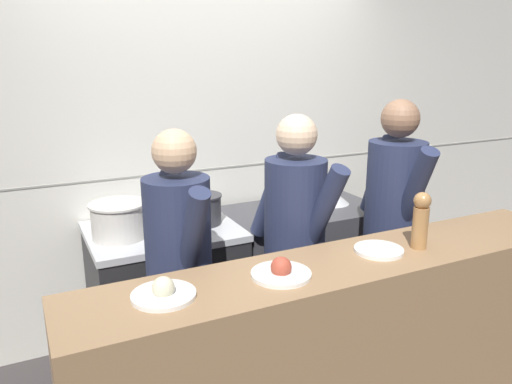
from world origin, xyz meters
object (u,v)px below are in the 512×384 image
chef_sous (294,247)px  chef_line (392,223)px  plated_dish_appetiser (281,272)px  oven_range (166,295)px  stock_pot (118,219)px  chef_head_cook (179,271)px  plated_dish_dessert (379,250)px  plated_dish_main (164,292)px  pepper_mill (421,219)px  mixing_bowl_steel (332,196)px  sauce_pot (203,208)px

chef_sous → chef_line: size_ratio=0.97×
chef_sous → chef_line: (0.69, 0.01, 0.03)m
plated_dish_appetiser → oven_range: bearing=98.6°
oven_range → stock_pot: 0.62m
chef_head_cook → plated_dish_dessert: bearing=-35.3°
plated_dish_main → plated_dish_dessert: plated_dish_main is taller
plated_dish_main → chef_line: 1.66m
pepper_mill → chef_line: bearing=59.1°
stock_pot → chef_head_cook: (0.18, -0.58, -0.12)m
oven_range → plated_dish_main: (-0.31, -1.15, 0.61)m
plated_dish_main → plated_dish_appetiser: bearing=-3.6°
oven_range → chef_sous: bearing=-48.6°
pepper_mill → stock_pot: bearing=136.1°
stock_pot → mixing_bowl_steel: (1.53, 0.07, -0.07)m
chef_head_cook → chef_line: bearing=-2.5°
sauce_pot → plated_dish_dessert: bearing=-67.7°
sauce_pot → pepper_mill: (0.67, -1.16, 0.18)m
chef_sous → plated_dish_appetiser: bearing=-138.6°
plated_dish_dessert → pepper_mill: pepper_mill is taller
chef_sous → stock_pot: bearing=130.9°
chef_head_cook → chef_sous: (0.65, -0.01, 0.02)m
plated_dish_appetiser → chef_line: chef_line is taller
plated_dish_appetiser → plated_dish_dessert: (0.54, 0.03, -0.01)m
mixing_bowl_steel → plated_dish_dessert: (-0.55, -1.17, 0.11)m
chef_line → plated_dish_appetiser: bearing=-141.9°
plated_dish_dessert → mixing_bowl_steel: bearing=65.0°
plated_dish_dessert → pepper_mill: bearing=-11.2°
chef_line → sauce_pot: bearing=159.8°
oven_range → chef_line: chef_line is taller
chef_line → chef_sous: bearing=-168.1°
plated_dish_appetiser → chef_sous: 0.68m
sauce_pot → pepper_mill: bearing=-60.3°
oven_range → chef_line: (1.26, -0.62, 0.49)m
plated_dish_appetiser → chef_sous: size_ratio=0.15×
pepper_mill → plated_dish_appetiser: bearing=179.4°
plated_dish_main → mixing_bowl_steel: bearing=36.8°
mixing_bowl_steel → chef_sous: chef_sous is taller
oven_range → stock_pot: bearing=-171.3°
stock_pot → plated_dish_main: 1.11m
plated_dish_dessert → chef_head_cook: (-0.81, 0.52, -0.16)m
sauce_pot → mixing_bowl_steel: 1.01m
plated_dish_appetiser → pepper_mill: bearing=-0.6°
pepper_mill → chef_head_cook: chef_head_cook is taller
stock_pot → plated_dish_dessert: 1.48m
chef_line → plated_dish_dessert: bearing=-125.1°
sauce_pot → chef_sous: 0.69m
stock_pot → plated_dish_dessert: stock_pot is taller
oven_range → pepper_mill: (0.92, -1.18, 0.73)m
plated_dish_dessert → chef_line: chef_line is taller
sauce_pot → pepper_mill: pepper_mill is taller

